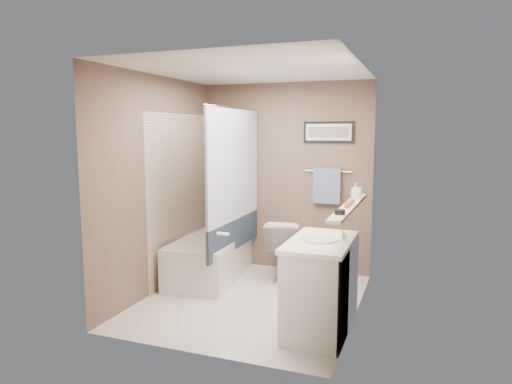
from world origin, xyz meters
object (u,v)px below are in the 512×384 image
(bathtub, at_px, (211,257))
(glass_jar, at_px, (358,192))
(candle_bowl_near, at_px, (340,212))
(vanity, at_px, (321,288))
(soap_bottle, at_px, (355,191))
(hair_brush_back, at_px, (350,202))
(hair_brush_front, at_px, (348,204))
(toilet, at_px, (285,248))

(bathtub, height_order, glass_jar, glass_jar)
(bathtub, height_order, candle_bowl_near, candle_bowl_near)
(vanity, relative_size, soap_bottle, 5.39)
(bathtub, bearing_deg, hair_brush_back, -27.69)
(bathtub, bearing_deg, hair_brush_front, -31.33)
(candle_bowl_near, relative_size, soap_bottle, 0.54)
(toilet, bearing_deg, vanity, 111.10)
(bathtub, bearing_deg, glass_jar, -12.04)
(vanity, height_order, hair_brush_back, hair_brush_back)
(toilet, distance_m, hair_brush_front, 1.65)
(candle_bowl_near, relative_size, hair_brush_front, 0.41)
(toilet, bearing_deg, soap_bottle, 136.71)
(hair_brush_front, bearing_deg, toilet, 129.18)
(toilet, bearing_deg, hair_brush_back, 125.20)
(vanity, relative_size, glass_jar, 9.00)
(hair_brush_back, bearing_deg, candle_bowl_near, -90.00)
(toilet, xyz_separation_m, hair_brush_back, (0.92, -1.00, 0.77))
(vanity, distance_m, hair_brush_back, 0.84)
(bathtub, bearing_deg, soap_bottle, -17.88)
(toilet, xyz_separation_m, soap_bottle, (0.92, -0.66, 0.83))
(vanity, distance_m, candle_bowl_near, 0.78)
(bathtub, relative_size, vanity, 1.67)
(hair_brush_back, xyz_separation_m, glass_jar, (0.00, 0.52, 0.03))
(hair_brush_front, bearing_deg, soap_bottle, 90.00)
(toilet, relative_size, glass_jar, 7.34)
(glass_jar, bearing_deg, bathtub, 174.11)
(vanity, bearing_deg, hair_brush_front, 51.96)
(bathtub, xyz_separation_m, soap_bottle, (1.79, -0.37, 0.95))
(hair_brush_front, distance_m, glass_jar, 0.66)
(glass_jar, distance_m, soap_bottle, 0.19)
(toilet, distance_m, soap_bottle, 1.41)
(bathtub, distance_m, soap_bottle, 2.06)
(candle_bowl_near, distance_m, hair_brush_front, 0.40)
(glass_jar, bearing_deg, vanity, -101.98)
(candle_bowl_near, xyz_separation_m, hair_brush_back, (0.00, 0.54, 0.00))
(hair_brush_front, relative_size, soap_bottle, 1.32)
(candle_bowl_near, xyz_separation_m, hair_brush_front, (0.00, 0.40, 0.00))
(soap_bottle, bearing_deg, vanity, -105.09)
(soap_bottle, bearing_deg, glass_jar, 90.00)
(hair_brush_back, bearing_deg, vanity, -117.73)
(bathtub, bearing_deg, vanity, -39.59)
(bathtub, distance_m, hair_brush_front, 2.16)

